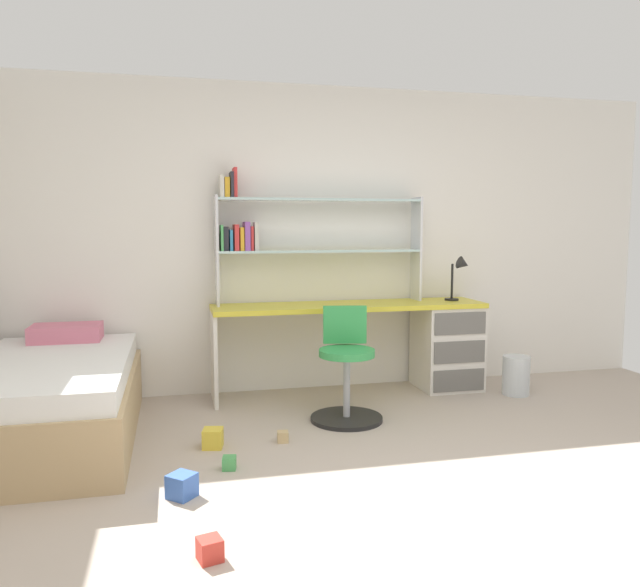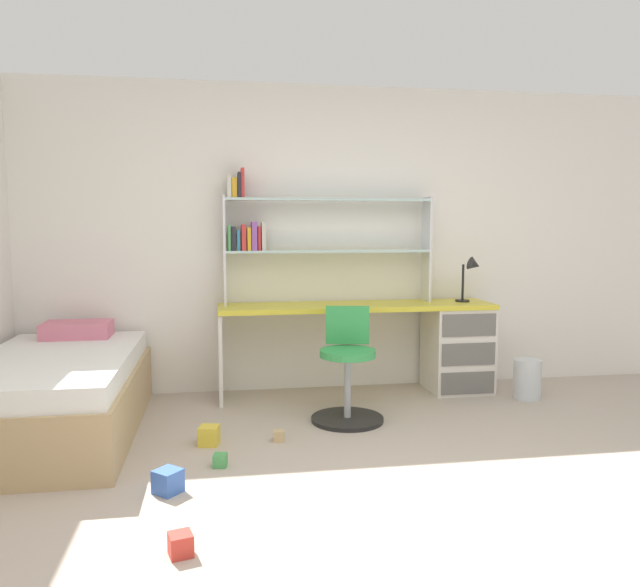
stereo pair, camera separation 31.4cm
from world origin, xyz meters
name	(u,v)px [view 1 (the left image)]	position (x,y,z in m)	size (l,w,h in m)	color
ground_plane	(444,521)	(0.00, 0.00, -0.01)	(6.12, 6.06, 0.02)	#B2A393
room_shell	(164,245)	(-1.29, 1.29, 1.28)	(6.12, 6.06, 2.56)	white
desk	(419,339)	(0.80, 2.25, 0.43)	(2.26, 0.51, 0.76)	gold
bookshelf_hutch	(292,230)	(-0.28, 2.39, 1.37)	(1.72, 0.22, 1.10)	silver
desk_lamp	(461,271)	(1.16, 2.23, 1.01)	(0.20, 0.17, 0.38)	black
swivel_chair	(346,375)	(-0.04, 1.59, 0.32)	(0.52, 0.52, 0.81)	black
bed_platform	(51,400)	(-2.03, 1.59, 0.27)	(1.03, 1.87, 0.66)	tan
waste_bin	(516,375)	(1.52, 1.90, 0.16)	(0.22, 0.22, 0.32)	silver
toy_block_green_0	(229,463)	(-0.95, 0.85, 0.04)	(0.08, 0.08, 0.08)	#479E51
toy_block_red_1	(210,549)	(-1.11, -0.11, 0.05)	(0.10, 0.10, 0.10)	red
toy_block_blue_2	(182,486)	(-1.22, 0.53, 0.06)	(0.12, 0.12, 0.12)	#3860B7
toy_block_yellow_3	(213,438)	(-1.02, 1.23, 0.06)	(0.12, 0.12, 0.12)	gold
toy_block_natural_4	(283,437)	(-0.57, 1.23, 0.04)	(0.07, 0.07, 0.07)	tan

